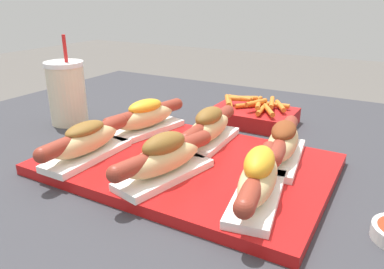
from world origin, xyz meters
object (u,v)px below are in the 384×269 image
object	(u,v)px
hot_dog_0	(86,141)
hot_dog_1	(164,158)
serving_tray	(186,164)
drink_cup	(67,93)
hot_dog_2	(258,178)
hot_dog_5	(283,143)
hot_dog_3	(146,117)
hot_dog_4	(209,128)
fries_basket	(253,115)

from	to	relation	value
hot_dog_0	hot_dog_1	xyz separation A→B (m)	(0.16, 0.00, 0.00)
serving_tray	hot_dog_1	world-z (taller)	hot_dog_1
serving_tray	drink_cup	size ratio (longest dim) A/B	2.34
hot_dog_2	hot_dog_5	bearing A→B (deg)	94.03
hot_dog_3	hot_dog_2	bearing A→B (deg)	-26.15
hot_dog_4	hot_dog_1	bearing A→B (deg)	-88.64
hot_dog_5	serving_tray	bearing A→B (deg)	-151.87
hot_dog_0	hot_dog_4	distance (m)	0.22
hot_dog_1	fries_basket	distance (m)	0.37
serving_tray	fries_basket	size ratio (longest dim) A/B	2.54
hot_dog_0	hot_dog_4	xyz separation A→B (m)	(0.16, 0.16, 0.00)
drink_cup	fries_basket	world-z (taller)	drink_cup
serving_tray	hot_dog_1	bearing A→B (deg)	-85.52
hot_dog_2	drink_cup	bearing A→B (deg)	164.24
hot_dog_0	hot_dog_1	size ratio (longest dim) A/B	1.02
hot_dog_2	hot_dog_5	size ratio (longest dim) A/B	1.00
hot_dog_0	hot_dog_3	bearing A→B (deg)	85.99
serving_tray	hot_dog_3	distance (m)	0.17
hot_dog_2	hot_dog_4	world-z (taller)	hot_dog_2
serving_tray	hot_dog_0	bearing A→B (deg)	-152.18
hot_dog_0	hot_dog_2	world-z (taller)	hot_dog_2
fries_basket	drink_cup	bearing A→B (deg)	-150.91
hot_dog_2	hot_dog_3	distance (m)	0.33
drink_cup	fries_basket	size ratio (longest dim) A/B	1.08
hot_dog_3	fries_basket	distance (m)	0.27
hot_dog_1	hot_dog_3	size ratio (longest dim) A/B	1.00
hot_dog_3	hot_dog_5	size ratio (longest dim) A/B	0.99
serving_tray	hot_dog_2	distance (m)	0.18
hot_dog_5	hot_dog_0	bearing A→B (deg)	-152.03
fries_basket	hot_dog_1	bearing A→B (deg)	-91.05
hot_dog_1	hot_dog_2	distance (m)	0.15
hot_dog_0	drink_cup	world-z (taller)	drink_cup
serving_tray	hot_dog_4	size ratio (longest dim) A/B	2.28
hot_dog_0	fries_basket	size ratio (longest dim) A/B	1.11
hot_dog_2	hot_dog_4	bearing A→B (deg)	135.69
hot_dog_2	hot_dog_3	world-z (taller)	hot_dog_2
serving_tray	drink_cup	bearing A→B (deg)	168.00
hot_dog_3	hot_dog_4	xyz separation A→B (m)	(0.14, 0.00, 0.00)
serving_tray	drink_cup	distance (m)	0.38
hot_dog_0	hot_dog_5	size ratio (longest dim) A/B	1.01
hot_dog_4	hot_dog_5	xyz separation A→B (m)	(0.14, -0.00, -0.00)
hot_dog_2	hot_dog_4	distance (m)	0.21
hot_dog_4	hot_dog_3	bearing A→B (deg)	-178.61
hot_dog_4	fries_basket	size ratio (longest dim) A/B	1.11
drink_cup	fries_basket	bearing A→B (deg)	29.09
fries_basket	hot_dog_2	bearing A→B (deg)	-68.27
hot_dog_3	fries_basket	size ratio (longest dim) A/B	1.09
hot_dog_2	hot_dog_3	xyz separation A→B (m)	(-0.30, 0.15, -0.00)
hot_dog_5	drink_cup	size ratio (longest dim) A/B	1.02
drink_cup	hot_dog_4	bearing A→B (deg)	0.35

